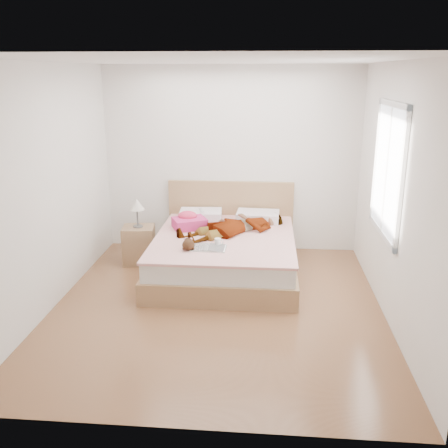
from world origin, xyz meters
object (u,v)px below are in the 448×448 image
(bed, at_px, (225,251))
(magazine, at_px, (208,248))
(plush_toy, at_px, (188,244))
(woman, at_px, (236,223))
(phone, at_px, (201,210))
(towel, at_px, (189,221))
(coffee_mug, at_px, (218,242))
(nightstand, at_px, (139,242))

(bed, height_order, magazine, bed)
(plush_toy, bearing_deg, woman, 56.56)
(phone, bearing_deg, magazine, -116.40)
(towel, xyz_separation_m, coffee_mug, (0.45, -0.67, -0.05))
(phone, relative_size, towel, 0.16)
(magazine, distance_m, plush_toy, 0.24)
(woman, bearing_deg, coffee_mug, -54.60)
(woman, relative_size, nightstand, 1.74)
(bed, relative_size, magazine, 4.97)
(magazine, relative_size, coffee_mug, 3.67)
(woman, height_order, magazine, woman)
(towel, bearing_deg, magazine, -66.14)
(towel, relative_size, magazine, 1.24)
(bed, distance_m, towel, 0.64)
(towel, bearing_deg, plush_toy, -81.77)
(woman, height_order, plush_toy, woman)
(phone, height_order, towel, towel)
(coffee_mug, relative_size, nightstand, 0.13)
(bed, relative_size, plush_toy, 8.77)
(magazine, bearing_deg, phone, 101.63)
(towel, bearing_deg, coffee_mug, -55.89)
(towel, relative_size, nightstand, 0.58)
(plush_toy, bearing_deg, bed, 58.64)
(towel, height_order, magazine, towel)
(coffee_mug, bearing_deg, nightstand, 150.18)
(phone, xyz_separation_m, nightstand, (-0.81, -0.32, -0.38))
(phone, relative_size, coffee_mug, 0.75)
(coffee_mug, xyz_separation_m, plush_toy, (-0.33, -0.18, 0.02))
(towel, xyz_separation_m, magazine, (0.35, -0.79, -0.08))
(coffee_mug, distance_m, nightstand, 1.34)
(towel, distance_m, coffee_mug, 0.80)
(woman, xyz_separation_m, magazine, (-0.27, -0.70, -0.10))
(towel, xyz_separation_m, plush_toy, (0.12, -0.84, -0.02))
(bed, xyz_separation_m, coffee_mug, (-0.05, -0.44, 0.28))
(phone, xyz_separation_m, plush_toy, (-0.00, -1.16, -0.10))
(magazine, height_order, plush_toy, plush_toy)
(phone, relative_size, magazine, 0.20)
(woman, bearing_deg, bed, -79.76)
(coffee_mug, bearing_deg, bed, 83.55)
(phone, relative_size, plush_toy, 0.36)
(woman, xyz_separation_m, nightstand, (-1.31, 0.08, -0.32))
(magazine, bearing_deg, coffee_mug, 50.75)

